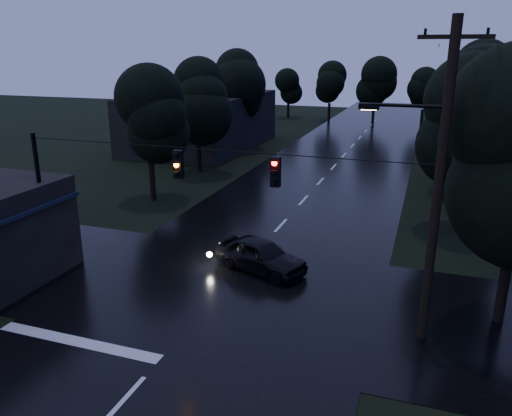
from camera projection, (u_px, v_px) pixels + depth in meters
The scene contains 14 objects.
main_road at pixel (320, 182), 35.92m from camera, with size 12.00×120.00×0.02m, color black.
cross_street at pixel (223, 290), 19.72m from camera, with size 60.00×9.00×0.02m, color black.
building_far_left at pixel (202, 121), 48.57m from camera, with size 10.00×16.00×5.00m, color black.
utility_pole_main at pixel (436, 183), 14.91m from camera, with size 3.50×0.30×10.00m.
utility_pole_far at pixel (450, 139), 30.34m from camera, with size 2.00×0.30×7.50m.
anchor_pole_left at pixel (42, 206), 20.27m from camera, with size 0.18×0.18×6.00m, color black.
span_signals at pixel (224, 167), 17.06m from camera, with size 15.00×0.37×1.12m.
tree_left_a at pixel (148, 117), 29.97m from camera, with size 3.92×3.92×8.26m.
tree_left_b at pixel (197, 98), 37.24m from camera, with size 4.20×4.20×8.85m.
tree_left_c at pixel (238, 85), 46.32m from camera, with size 4.48×4.48×9.44m.
tree_right_a at pixel (472, 124), 24.20m from camera, with size 4.20×4.20×8.85m.
tree_right_b at pixel (475, 102), 31.10m from camera, with size 4.48×4.48×9.44m.
tree_right_c at pixel (476, 85), 39.80m from camera, with size 4.76×4.76×10.03m.
car at pixel (260, 255), 21.27m from camera, with size 1.69×4.20×1.43m, color black.
Camera 1 is at (7.09, -4.40, 9.04)m, focal length 35.00 mm.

